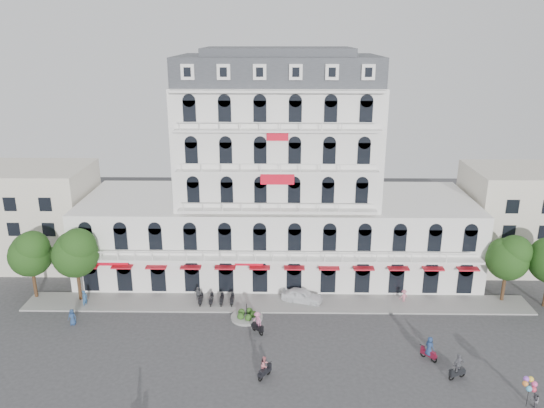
{
  "coord_description": "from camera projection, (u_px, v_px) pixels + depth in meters",
  "views": [
    {
      "loc": [
        0.24,
        -40.95,
        27.34
      ],
      "look_at": [
        -0.53,
        10.0,
        10.79
      ],
      "focal_mm": 35.0,
      "sensor_mm": 36.0,
      "label": 1
    }
  ],
  "objects": [
    {
      "name": "sidewalk",
      "position": [
        277.0,
        303.0,
        55.92
      ],
      "size": [
        53.0,
        4.0,
        0.16
      ],
      "primitive_type": "cube",
      "color": "gray",
      "rests_on": "ground"
    },
    {
      "name": "rider_northeast",
      "position": [
        458.0,
        366.0,
        43.54
      ],
      "size": [
        1.6,
        0.93,
        2.34
      ],
      "rotation": [
        0.0,
        0.0,
        3.56
      ],
      "color": "black",
      "rests_on": "ground"
    },
    {
      "name": "main_building",
      "position": [
        278.0,
        190.0,
        61.43
      ],
      "size": [
        45.0,
        15.0,
        25.8
      ],
      "color": "silver",
      "rests_on": "ground"
    },
    {
      "name": "pedestrian_mid",
      "position": [
        198.0,
        294.0,
        56.29
      ],
      "size": [
        1.03,
        0.79,
        1.63
      ],
      "primitive_type": "imported",
      "rotation": [
        0.0,
        0.0,
        2.67
      ],
      "color": "#525459",
      "rests_on": "ground"
    },
    {
      "name": "ground",
      "position": [
        276.0,
        353.0,
        47.39
      ],
      "size": [
        120.0,
        120.0,
        0.0
      ],
      "primitive_type": "plane",
      "color": "#38383A",
      "rests_on": "ground"
    },
    {
      "name": "traffic_island",
      "position": [
        247.0,
        316.0,
        53.06
      ],
      "size": [
        3.2,
        3.2,
        1.6
      ],
      "color": "gray",
      "rests_on": "ground"
    },
    {
      "name": "tree_west_inner",
      "position": [
        75.0,
        251.0,
        54.95
      ],
      "size": [
        4.76,
        4.76,
        8.25
      ],
      "color": "#382314",
      "rests_on": "ground"
    },
    {
      "name": "tree_west_outer",
      "position": [
        30.0,
        252.0,
        55.6
      ],
      "size": [
        4.5,
        4.48,
        7.76
      ],
      "color": "#382314",
      "rests_on": "ground"
    },
    {
      "name": "flank_building_east",
      "position": [
        525.0,
        217.0,
        64.12
      ],
      "size": [
        14.0,
        10.0,
        12.0
      ],
      "primitive_type": "cube",
      "color": "beige",
      "rests_on": "ground"
    },
    {
      "name": "parked_scooter_row",
      "position": [
        217.0,
        304.0,
        55.85
      ],
      "size": [
        4.4,
        1.8,
        1.1
      ],
      "primitive_type": null,
      "color": "black",
      "rests_on": "ground"
    },
    {
      "name": "rider_southwest",
      "position": [
        265.0,
        367.0,
        43.7
      ],
      "size": [
        1.15,
        1.45,
        2.03
      ],
      "rotation": [
        0.0,
        0.0,
        0.95
      ],
      "color": "black",
      "rests_on": "ground"
    },
    {
      "name": "rider_center",
      "position": [
        257.0,
        322.0,
        50.22
      ],
      "size": [
        1.23,
        1.38,
        2.23
      ],
      "rotation": [
        0.0,
        0.0,
        5.41
      ],
      "color": "black",
      "rests_on": "ground"
    },
    {
      "name": "tree_east_inner",
      "position": [
        509.0,
        256.0,
        54.92
      ],
      "size": [
        4.4,
        4.37,
        7.57
      ],
      "color": "#382314",
      "rests_on": "ground"
    },
    {
      "name": "balloon_vendor",
      "position": [
        533.0,
        393.0,
        40.1
      ],
      "size": [
        1.37,
        1.28,
        2.45
      ],
      "color": "slate",
      "rests_on": "ground"
    },
    {
      "name": "parked_car",
      "position": [
        302.0,
        296.0,
        56.16
      ],
      "size": [
        4.68,
        2.9,
        1.49
      ],
      "primitive_type": "imported",
      "rotation": [
        0.0,
        0.0,
        1.29
      ],
      "color": "white",
      "rests_on": "ground"
    },
    {
      "name": "pedestrian_right",
      "position": [
        404.0,
        296.0,
        56.0
      ],
      "size": [
        1.1,
        0.87,
        1.5
      ],
      "primitive_type": "imported",
      "rotation": [
        0.0,
        0.0,
        3.52
      ],
      "color": "#C3677A",
      "rests_on": "ground"
    },
    {
      "name": "flank_building_west",
      "position": [
        33.0,
        215.0,
        64.99
      ],
      "size": [
        14.0,
        10.0,
        12.0
      ],
      "primitive_type": "cube",
      "color": "beige",
      "rests_on": "ground"
    },
    {
      "name": "rider_east",
      "position": [
        429.0,
        348.0,
        46.12
      ],
      "size": [
        1.25,
        1.36,
        2.23
      ],
      "rotation": [
        0.0,
        0.0,
        2.29
      ],
      "color": "maroon",
      "rests_on": "ground"
    },
    {
      "name": "pedestrian_far",
      "position": [
        85.0,
        299.0,
        55.12
      ],
      "size": [
        0.67,
        0.8,
        1.85
      ],
      "primitive_type": "imported",
      "rotation": [
        0.0,
        0.0,
        1.16
      ],
      "color": "#2A517F",
      "rests_on": "ground"
    },
    {
      "name": "pedestrian_left",
      "position": [
        72.0,
        317.0,
        51.77
      ],
      "size": [
        0.82,
        0.55,
        1.65
      ],
      "primitive_type": "imported",
      "rotation": [
        0.0,
        0.0,
        -0.03
      ],
      "color": "navy",
      "rests_on": "ground"
    }
  ]
}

